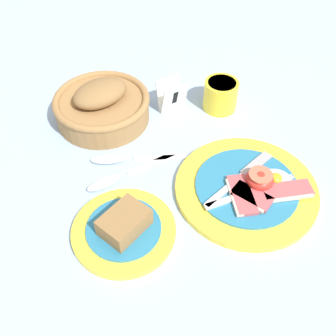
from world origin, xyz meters
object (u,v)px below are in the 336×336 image
(sugar_cup, at_px, (221,94))
(number_card, at_px, (172,96))
(teaspoon_by_saucer, at_px, (122,159))
(bread_plate, at_px, (124,228))
(bread_basket, at_px, (102,105))
(breakfast_plate, at_px, (249,188))
(teaspoon_near_cup, at_px, (117,177))

(sugar_cup, height_order, number_card, number_card)
(number_card, bearing_deg, teaspoon_by_saucer, -151.06)
(bread_plate, height_order, bread_basket, bread_basket)
(bread_plate, bearing_deg, sugar_cup, 38.42)
(breakfast_plate, bearing_deg, bread_plate, 179.98)
(teaspoon_by_saucer, bearing_deg, sugar_cup, -145.51)
(sugar_cup, relative_size, teaspoon_by_saucer, 0.40)
(sugar_cup, xyz_separation_m, teaspoon_by_saucer, (-0.26, -0.08, -0.03))
(teaspoon_by_saucer, bearing_deg, breakfast_plate, 157.36)
(breakfast_plate, xyz_separation_m, bread_plate, (-0.24, 0.00, 0.01))
(sugar_cup, bearing_deg, bread_basket, 166.53)
(bread_basket, xyz_separation_m, number_card, (0.15, -0.03, -0.00))
(sugar_cup, distance_m, bread_basket, 0.27)
(bread_plate, bearing_deg, number_card, 53.86)
(bread_plate, relative_size, teaspoon_by_saucer, 0.95)
(bread_plate, bearing_deg, teaspoon_near_cup, 78.77)
(bread_basket, distance_m, teaspoon_near_cup, 0.19)
(bread_basket, xyz_separation_m, teaspoon_near_cup, (-0.03, -0.18, -0.03))
(bread_plate, height_order, number_card, number_card)
(bread_basket, bearing_deg, bread_plate, -99.39)
(sugar_cup, height_order, bread_basket, bread_basket)
(teaspoon_by_saucer, bearing_deg, number_card, -126.22)
(breakfast_plate, height_order, bread_plate, bread_plate)
(number_card, height_order, teaspoon_near_cup, number_card)
(teaspoon_near_cup, bearing_deg, number_card, -148.36)
(teaspoon_by_saucer, bearing_deg, bread_basket, -73.13)
(number_card, relative_size, teaspoon_near_cup, 0.38)
(sugar_cup, distance_m, teaspoon_by_saucer, 0.27)
(breakfast_plate, distance_m, teaspoon_by_saucer, 0.26)
(breakfast_plate, xyz_separation_m, sugar_cup, (0.06, 0.24, 0.03))
(teaspoon_near_cup, bearing_deg, bread_plate, 69.27)
(number_card, xyz_separation_m, teaspoon_by_saucer, (-0.16, -0.11, -0.03))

